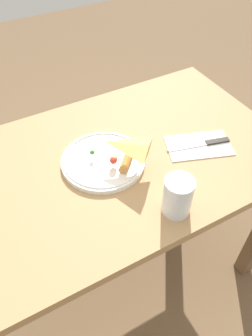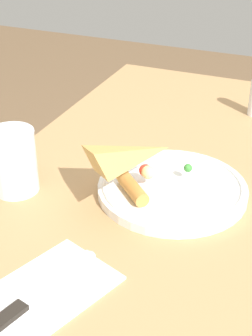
{
  "view_description": "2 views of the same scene",
  "coord_description": "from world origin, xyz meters",
  "px_view_note": "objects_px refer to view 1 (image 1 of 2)",
  "views": [
    {
      "loc": [
        0.28,
        0.65,
        1.42
      ],
      "look_at": [
        -0.02,
        0.1,
        0.76
      ],
      "focal_mm": 35.0,
      "sensor_mm": 36.0,
      "label": 1
    },
    {
      "loc": [
        -0.71,
        -0.22,
        1.18
      ],
      "look_at": [
        -0.03,
        0.07,
        0.75
      ],
      "focal_mm": 55.0,
      "sensor_mm": 36.0,
      "label": 2
    }
  ],
  "objects_px": {
    "milk_glass": "(178,197)",
    "plate_pizza": "(105,160)",
    "napkin_folded": "(199,146)",
    "butter_knife": "(202,144)",
    "dining_table": "(105,186)"
  },
  "relations": [
    {
      "from": "milk_glass",
      "to": "plate_pizza",
      "type": "bearing_deg",
      "value": -70.05
    },
    {
      "from": "plate_pizza",
      "to": "milk_glass",
      "type": "xyz_separation_m",
      "value": [
        -0.09,
        0.24,
        0.04
      ]
    },
    {
      "from": "napkin_folded",
      "to": "butter_knife",
      "type": "height_order",
      "value": "butter_knife"
    },
    {
      "from": "dining_table",
      "to": "butter_knife",
      "type": "relative_size",
      "value": 5.66
    },
    {
      "from": "butter_knife",
      "to": "napkin_folded",
      "type": "bearing_deg",
      "value": 0.0
    },
    {
      "from": "milk_glass",
      "to": "napkin_folded",
      "type": "xyz_separation_m",
      "value": [
        -0.21,
        -0.17,
        -0.05
      ]
    },
    {
      "from": "dining_table",
      "to": "butter_knife",
      "type": "distance_m",
      "value": 0.34
    },
    {
      "from": "dining_table",
      "to": "plate_pizza",
      "type": "relative_size",
      "value": 4.62
    },
    {
      "from": "milk_glass",
      "to": "butter_knife",
      "type": "bearing_deg",
      "value": -142.59
    },
    {
      "from": "milk_glass",
      "to": "napkin_folded",
      "type": "distance_m",
      "value": 0.27
    },
    {
      "from": "milk_glass",
      "to": "napkin_folded",
      "type": "bearing_deg",
      "value": -140.75
    },
    {
      "from": "plate_pizza",
      "to": "butter_knife",
      "type": "height_order",
      "value": "plate_pizza"
    },
    {
      "from": "napkin_folded",
      "to": "plate_pizza",
      "type": "bearing_deg",
      "value": -13.95
    },
    {
      "from": "butter_knife",
      "to": "plate_pizza",
      "type": "bearing_deg",
      "value": 1.04
    },
    {
      "from": "plate_pizza",
      "to": "butter_knife",
      "type": "xyz_separation_m",
      "value": [
        -0.31,
        0.08,
        -0.01
      ]
    }
  ]
}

